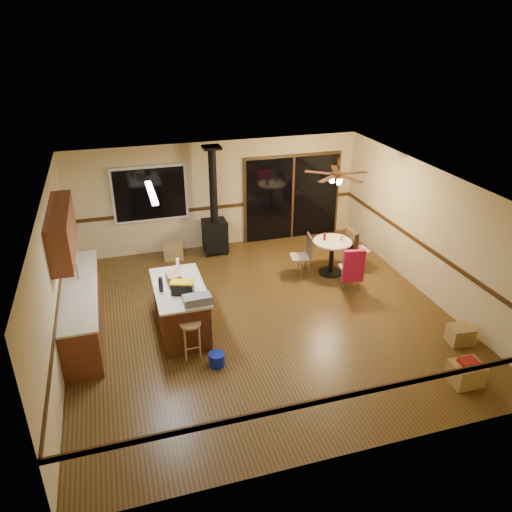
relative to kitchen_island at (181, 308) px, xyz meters
name	(u,v)px	position (x,y,z in m)	size (l,w,h in m)	color
floor	(260,317)	(1.50, 0.00, -0.45)	(7.00, 7.00, 0.00)	#4C3415
ceiling	(261,186)	(1.50, 0.00, 2.15)	(7.00, 7.00, 0.00)	silver
wall_back	(218,195)	(1.50, 3.50, 0.85)	(7.00, 7.00, 0.00)	#CDB882
wall_front	(347,377)	(1.50, -3.50, 0.85)	(7.00, 7.00, 0.00)	#CDB882
wall_left	(54,282)	(-2.00, 0.00, 0.85)	(7.00, 7.00, 0.00)	#CDB882
wall_right	(429,233)	(5.00, 0.00, 0.85)	(7.00, 7.00, 0.00)	#CDB882
chair_rail	(261,270)	(1.50, 0.00, 0.55)	(7.00, 7.00, 0.08)	#36210D
window	(150,194)	(-0.10, 3.45, 1.05)	(1.72, 0.10, 1.32)	black
sliding_door	(292,198)	(3.40, 3.45, 0.60)	(2.52, 0.10, 2.10)	black
lower_cabinets	(82,310)	(-1.70, 0.50, -0.02)	(0.60, 3.00, 0.86)	brown
countertop	(78,288)	(-1.70, 0.50, 0.43)	(0.64, 3.04, 0.04)	beige
upper_cabinets	(62,231)	(-1.83, 0.70, 1.45)	(0.35, 2.00, 0.80)	brown
kitchen_island	(181,308)	(0.00, 0.00, 0.00)	(0.88, 1.68, 0.90)	#4C2413
wood_stove	(215,225)	(1.30, 3.05, 0.28)	(0.55, 0.50, 2.52)	black
ceiling_fan	(337,177)	(3.53, 1.28, 1.76)	(0.24, 0.24, 0.55)	brown
fluorescent_strip	(151,193)	(-0.30, 0.30, 2.11)	(0.10, 1.20, 0.04)	white
toolbox_grey	(197,300)	(0.20, -0.65, 0.52)	(0.46, 0.26, 0.14)	slate
toolbox_black	(182,288)	(0.02, -0.26, 0.55)	(0.37, 0.19, 0.20)	black
toolbox_yellow_lid	(182,282)	(0.02, -0.26, 0.67)	(0.39, 0.21, 0.03)	gold
box_on_island	(174,279)	(-0.07, 0.11, 0.56)	(0.24, 0.33, 0.22)	olive
bottle_dark	(161,285)	(-0.32, -0.08, 0.58)	(0.08, 0.08, 0.27)	black
bottle_pink	(182,285)	(0.03, -0.16, 0.56)	(0.07, 0.07, 0.22)	#D84C8C
bottle_white	(178,263)	(0.09, 0.72, 0.55)	(0.07, 0.07, 0.20)	white
bar_stool	(191,339)	(0.04, -0.81, -0.13)	(0.36, 0.36, 0.65)	tan
blue_bucket	(217,359)	(0.38, -1.19, -0.34)	(0.27, 0.27, 0.22)	#0D1EB6
dining_table	(332,251)	(3.53, 1.28, 0.08)	(0.85, 0.85, 0.78)	black
glass_red	(325,236)	(3.38, 1.38, 0.41)	(0.06, 0.06, 0.17)	#590C14
glass_cream	(341,238)	(3.71, 1.23, 0.40)	(0.06, 0.06, 0.14)	beige
chair_left	(305,251)	(2.93, 1.36, 0.14)	(0.47, 0.46, 0.51)	tan
chair_near	(353,266)	(3.60, 0.40, 0.14)	(0.49, 0.52, 0.70)	tan
chair_right	(352,245)	(4.05, 1.32, 0.14)	(0.47, 0.44, 0.70)	tan
box_under_window	(173,251)	(0.28, 3.04, -0.27)	(0.45, 0.36, 0.36)	olive
box_corner_a	(466,373)	(4.00, -2.73, -0.27)	(0.47, 0.40, 0.36)	olive
box_corner_b	(460,335)	(4.60, -1.79, -0.29)	(0.39, 0.34, 0.32)	olive
box_small_red	(468,362)	(4.00, -2.73, -0.06)	(0.26, 0.22, 0.07)	maroon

